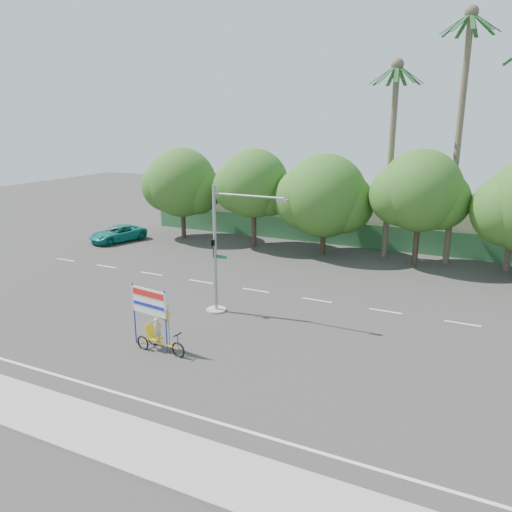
% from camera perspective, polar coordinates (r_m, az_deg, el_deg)
% --- Properties ---
extents(ground, '(120.00, 120.00, 0.00)m').
position_cam_1_polar(ground, '(23.68, -4.18, -10.42)').
color(ground, '#33302D').
rests_on(ground, ground).
extents(sidewalk_near, '(50.00, 2.40, 0.12)m').
position_cam_1_polar(sidewalk_near, '(18.43, -16.55, -19.04)').
color(sidewalk_near, gray).
rests_on(sidewalk_near, ground).
extents(fence, '(38.00, 0.08, 2.00)m').
position_cam_1_polar(fence, '(42.37, 10.43, 2.45)').
color(fence, '#336B3D').
rests_on(fence, ground).
extents(building_left, '(12.00, 8.00, 4.00)m').
position_cam_1_polar(building_left, '(49.72, 0.71, 5.77)').
color(building_left, beige).
rests_on(building_left, ground).
extents(building_right, '(14.00, 8.00, 3.60)m').
position_cam_1_polar(building_right, '(45.29, 21.84, 3.46)').
color(building_right, beige).
rests_on(building_right, ground).
extents(tree_far_left, '(7.14, 6.00, 7.96)m').
position_cam_1_polar(tree_far_left, '(44.41, -8.52, 8.06)').
color(tree_far_left, '#473828').
rests_on(tree_far_left, ground).
extents(tree_left, '(6.66, 5.60, 8.07)m').
position_cam_1_polar(tree_left, '(40.87, -0.29, 8.02)').
color(tree_left, '#473828').
rests_on(tree_left, ground).
extents(tree_center, '(7.62, 6.40, 7.85)m').
position_cam_1_polar(tree_center, '(38.72, 7.75, 6.58)').
color(tree_center, '#473828').
rests_on(tree_center, ground).
extents(tree_right, '(6.90, 5.80, 8.36)m').
position_cam_1_polar(tree_right, '(37.07, 18.20, 6.78)').
color(tree_right, '#473828').
rests_on(tree_right, ground).
extents(palm_tall, '(3.73, 3.79, 17.45)m').
position_cam_1_polar(palm_tall, '(38.01, 22.35, 14.53)').
color(palm_tall, '#70604C').
rests_on(palm_tall, ground).
extents(palm_short, '(3.73, 3.79, 14.45)m').
position_cam_1_polar(palm_short, '(38.62, 15.30, 12.73)').
color(palm_short, '#70604C').
rests_on(palm_short, ground).
extents(traffic_signal, '(4.72, 1.10, 7.00)m').
position_cam_1_polar(traffic_signal, '(26.91, -4.14, -0.56)').
color(traffic_signal, gray).
rests_on(traffic_signal, ground).
extents(trike_billboard, '(3.08, 0.89, 3.04)m').
position_cam_1_polar(trike_billboard, '(23.43, -11.49, -7.71)').
color(trike_billboard, black).
rests_on(trike_billboard, ground).
extents(pickup_truck, '(3.72, 5.39, 1.37)m').
position_cam_1_polar(pickup_truck, '(44.95, -15.51, 2.47)').
color(pickup_truck, '#11776D').
rests_on(pickup_truck, ground).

